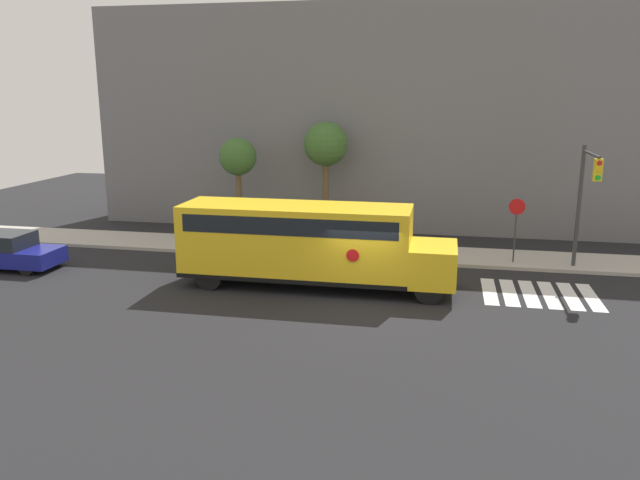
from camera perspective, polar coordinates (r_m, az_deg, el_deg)
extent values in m
plane|color=black|center=(21.94, 3.90, -5.57)|extent=(60.00, 60.00, 0.00)
cube|color=#B2ADA3|center=(28.11, 5.66, -1.18)|extent=(44.00, 3.00, 0.15)
cube|color=slate|center=(33.72, 7.04, 10.96)|extent=(32.00, 4.00, 11.48)
cube|color=white|center=(23.75, 15.23, -4.53)|extent=(0.50, 3.20, 0.01)
cube|color=white|center=(23.81, 16.92, -4.59)|extent=(0.50, 3.20, 0.01)
cube|color=white|center=(23.89, 18.59, -4.66)|extent=(0.50, 3.20, 0.01)
cube|color=white|center=(23.99, 20.25, -4.71)|extent=(0.50, 3.20, 0.01)
cube|color=white|center=(24.12, 21.90, -4.76)|extent=(0.50, 3.20, 0.01)
cube|color=white|center=(24.26, 23.53, -4.81)|extent=(0.50, 3.20, 0.01)
cube|color=yellow|center=(23.11, -2.24, -0.02)|extent=(8.46, 2.50, 2.63)
cube|color=yellow|center=(22.64, 10.30, -2.15)|extent=(1.64, 2.50, 1.37)
cube|color=black|center=(23.42, -2.21, -2.95)|extent=(8.46, 2.54, 0.16)
cube|color=black|center=(22.94, -2.26, 1.84)|extent=(7.78, 2.53, 0.64)
cylinder|color=red|center=(21.48, 3.00, -1.43)|extent=(0.44, 0.02, 0.44)
cylinder|color=black|center=(23.86, 10.11, -2.93)|extent=(1.00, 0.30, 1.00)
cylinder|color=black|center=(21.79, 9.95, -4.50)|extent=(1.00, 0.30, 1.00)
cylinder|color=black|center=(25.28, -8.33, -1.93)|extent=(1.00, 0.30, 1.00)
cylinder|color=black|center=(23.34, -10.10, -3.30)|extent=(1.00, 0.30, 1.00)
cube|color=navy|center=(28.81, -26.72, -1.24)|extent=(4.44, 1.83, 0.66)
cylinder|color=black|center=(28.62, -23.39, -1.47)|extent=(0.64, 0.22, 0.64)
cylinder|color=black|center=(27.38, -25.25, -2.29)|extent=(0.64, 0.22, 0.64)
cylinder|color=#38383A|center=(27.19, 17.38, 0.37)|extent=(0.07, 0.07, 2.55)
cylinder|color=red|center=(26.91, 17.58, 2.92)|extent=(0.67, 0.03, 0.67)
cylinder|color=#38383A|center=(27.24, 22.57, 2.71)|extent=(0.16, 0.16, 5.10)
cylinder|color=#38383A|center=(25.65, 23.58, 7.22)|extent=(0.10, 2.66, 0.10)
cube|color=yellow|center=(24.50, 24.06, 5.87)|extent=(0.28, 0.28, 0.80)
cylinder|color=red|center=(24.32, 24.20, 6.43)|extent=(0.18, 0.02, 0.18)
cylinder|color=#EAB214|center=(24.35, 24.14, 5.83)|extent=(0.18, 0.02, 0.18)
cylinder|color=green|center=(24.38, 24.08, 5.22)|extent=(0.18, 0.02, 0.18)
cylinder|color=brown|center=(31.24, 0.52, 3.95)|extent=(0.31, 0.31, 3.98)
sphere|color=#3D662D|center=(30.91, 0.53, 8.79)|extent=(2.17, 2.17, 2.17)
cylinder|color=brown|center=(31.53, -7.40, 3.44)|extent=(0.29, 0.29, 3.45)
sphere|color=#3D662D|center=(31.22, -7.53, 7.56)|extent=(1.85, 1.85, 1.85)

